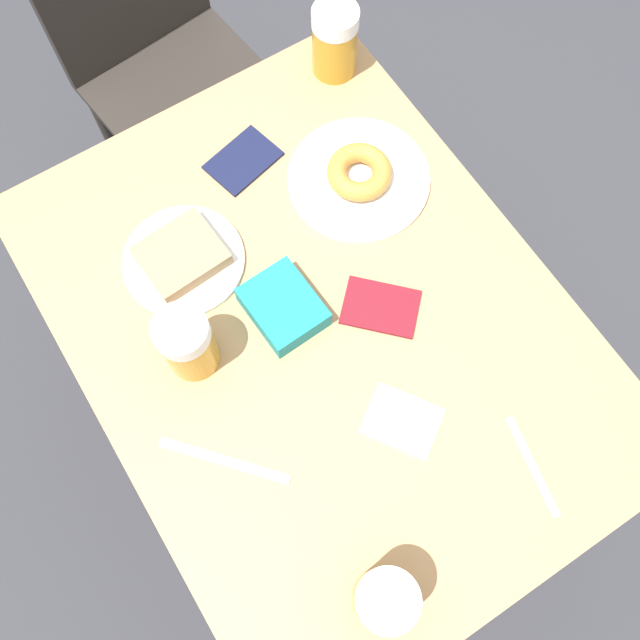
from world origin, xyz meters
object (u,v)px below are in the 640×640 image
object	(u,v)px
beer_mug_center	(188,343)
plate_with_cake	(183,258)
beer_mug_right	(335,41)
passport_far_edge	(243,161)
blue_pouch	(283,307)
chair	(153,39)
fork	(532,466)
knife	(225,461)
beer_mug_left	(384,600)
napkin_folded	(402,421)
plate_with_donut	(359,176)
passport_near_edge	(380,307)

from	to	relation	value
beer_mug_center	plate_with_cake	bearing A→B (deg)	67.23
beer_mug_right	plate_with_cake	bearing A→B (deg)	-154.93
passport_far_edge	blue_pouch	size ratio (longest dim) A/B	1.05
blue_pouch	beer_mug_right	bearing A→B (deg)	47.61
chair	fork	world-z (taller)	chair
plate_with_cake	beer_mug_center	xyz separation A→B (m)	(-0.07, -0.16, 0.06)
knife	beer_mug_right	bearing A→B (deg)	44.38
knife	fork	bearing A→B (deg)	-33.53
beer_mug_left	blue_pouch	world-z (taller)	beer_mug_left
plate_with_cake	napkin_folded	xyz separation A→B (m)	(0.16, -0.43, -0.01)
plate_with_donut	napkin_folded	size ratio (longest dim) A/B	1.79
chair	beer_mug_left	xyz separation A→B (m)	(-0.25, -1.27, 0.27)
napkin_folded	passport_near_edge	distance (m)	0.20
passport_far_edge	blue_pouch	world-z (taller)	blue_pouch
fork	chair	bearing A→B (deg)	92.81
chair	napkin_folded	world-z (taller)	chair
fork	passport_far_edge	world-z (taller)	passport_far_edge
plate_with_cake	passport_near_edge	bearing A→B (deg)	-46.77
passport_near_edge	blue_pouch	xyz separation A→B (m)	(-0.14, 0.08, 0.02)
beer_mug_left	passport_far_edge	size ratio (longest dim) A/B	1.01
beer_mug_right	passport_far_edge	xyz separation A→B (m)	(-0.26, -0.09, -0.07)
chair	blue_pouch	distance (m)	0.85
passport_near_edge	knife	bearing A→B (deg)	-166.82
plate_with_donut	knife	distance (m)	0.55
plate_with_donut	napkin_folded	bearing A→B (deg)	-114.66
plate_with_donut	beer_mug_left	distance (m)	0.71
fork	passport_far_edge	distance (m)	0.73
passport_near_edge	chair	bearing A→B (deg)	90.67
beer_mug_right	blue_pouch	bearing A→B (deg)	-132.39
plate_with_cake	beer_mug_right	size ratio (longest dim) A/B	1.47
knife	passport_near_edge	bearing A→B (deg)	13.18
fork	passport_near_edge	bearing A→B (deg)	98.27
beer_mug_left	passport_far_edge	distance (m)	0.78
beer_mug_center	beer_mug_right	size ratio (longest dim) A/B	1.00
beer_mug_left	beer_mug_right	xyz separation A→B (m)	(0.46, 0.84, 0.00)
beer_mug_left	fork	world-z (taller)	beer_mug_left
beer_mug_left	blue_pouch	bearing A→B (deg)	75.76
passport_far_edge	passport_near_edge	bearing A→B (deg)	-82.41
chair	plate_with_donut	bearing A→B (deg)	-86.77
plate_with_donut	chair	bearing A→B (deg)	99.94
plate_with_cake	napkin_folded	distance (m)	0.46
beer_mug_right	beer_mug_left	bearing A→B (deg)	-118.88
knife	blue_pouch	distance (m)	0.27
fork	passport_near_edge	distance (m)	0.35
plate_with_donut	beer_mug_right	xyz separation A→B (m)	(0.10, 0.24, 0.06)
beer_mug_right	passport_far_edge	size ratio (longest dim) A/B	1.01
beer_mug_center	blue_pouch	world-z (taller)	beer_mug_center
plate_with_donut	fork	world-z (taller)	plate_with_donut
beer_mug_right	knife	bearing A→B (deg)	-135.62
passport_near_edge	passport_far_edge	distance (m)	0.38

